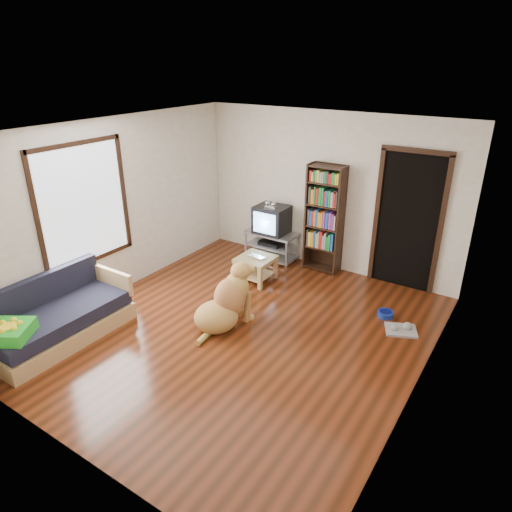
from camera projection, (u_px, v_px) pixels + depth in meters
The scene contains 18 objects.
ground at pixel (241, 331), 6.07m from camera, with size 5.00×5.00×0.00m, color #602510.
ceiling at pixel (238, 131), 5.02m from camera, with size 5.00×5.00×0.00m, color white.
wall_back at pixel (327, 193), 7.46m from camera, with size 4.50×4.50×0.00m, color silver.
wall_front at pixel (59, 339), 3.63m from camera, with size 4.50×4.50×0.00m, color silver.
wall_left at pixel (114, 209), 6.67m from camera, with size 5.00×5.00×0.00m, color silver.
wall_right at pixel (429, 288), 4.42m from camera, with size 5.00×5.00×0.00m, color silver.
green_cushion at pixel (10, 332), 5.17m from camera, with size 0.45×0.45×0.15m, color green.
laptop at pixel (255, 257), 7.26m from camera, with size 0.30×0.19×0.02m, color white.
dog_bowl at pixel (385, 314), 6.39m from camera, with size 0.22×0.22×0.08m, color navy.
grey_rag at pixel (401, 330), 6.06m from camera, with size 0.40×0.32×0.03m, color gray.
window at pixel (84, 205), 6.20m from camera, with size 0.03×1.46×1.70m.
doorway at pixel (408, 218), 6.84m from camera, with size 1.03×0.05×2.19m.
tv_stand at pixel (271, 244), 8.13m from camera, with size 0.90×0.45×0.50m.
crt_tv at pixel (272, 219), 7.96m from camera, with size 0.55×0.52×0.58m.
bookshelf at pixel (325, 213), 7.43m from camera, with size 0.60×0.30×1.80m.
sofa at pixel (59, 319), 5.85m from camera, with size 0.80×1.80×0.80m.
coffee_table at pixel (256, 264), 7.34m from camera, with size 0.55×0.55×0.40m.
dog at pixel (226, 303), 6.09m from camera, with size 0.74×1.08×0.89m.
Camera 1 is at (2.99, -4.20, 3.37)m, focal length 32.00 mm.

